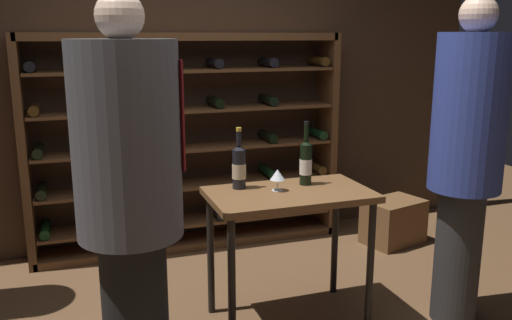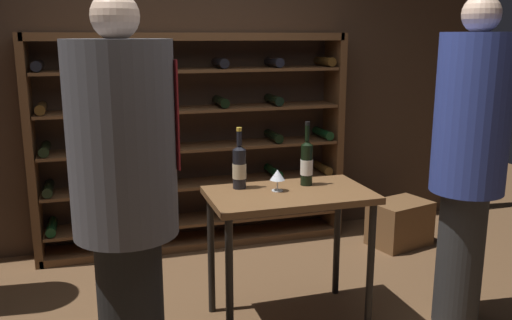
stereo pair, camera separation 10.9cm
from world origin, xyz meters
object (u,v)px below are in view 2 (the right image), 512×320
(wine_rack, at_px, (193,144))
(person_host_in_suit, at_px, (125,186))
(tasting_table, at_px, (289,209))
(wine_bottle_gold_foil, at_px, (239,167))
(wine_bottle_green_slim, at_px, (307,163))
(person_bystander_dark_jacket, at_px, (469,151))
(wine_crate, at_px, (400,223))
(wine_glass_stemmed_left, at_px, (277,176))

(wine_rack, bearing_deg, person_host_in_suit, -109.94)
(tasting_table, height_order, person_host_in_suit, person_host_in_suit)
(wine_bottle_gold_foil, bearing_deg, tasting_table, -32.09)
(wine_bottle_green_slim, bearing_deg, wine_rack, 109.82)
(person_bystander_dark_jacket, height_order, wine_bottle_gold_foil, person_bystander_dark_jacket)
(person_bystander_dark_jacket, bearing_deg, tasting_table, -105.14)
(person_bystander_dark_jacket, relative_size, wine_crate, 4.06)
(wine_crate, distance_m, wine_bottle_gold_foil, 1.92)
(tasting_table, height_order, wine_glass_stemmed_left, wine_glass_stemmed_left)
(wine_glass_stemmed_left, bearing_deg, wine_rack, 100.30)
(wine_crate, distance_m, wine_bottle_green_slim, 1.62)
(wine_rack, bearing_deg, wine_bottle_green_slim, -70.18)
(person_host_in_suit, relative_size, wine_crate, 4.00)
(person_host_in_suit, distance_m, wine_bottle_gold_foil, 0.93)
(wine_bottle_gold_foil, bearing_deg, wine_glass_stemmed_left, -32.57)
(tasting_table, distance_m, wine_glass_stemmed_left, 0.22)
(person_bystander_dark_jacket, distance_m, wine_bottle_gold_foil, 1.34)
(wine_bottle_gold_foil, xyz_separation_m, wine_bottle_green_slim, (0.42, -0.05, 0.01))
(tasting_table, bearing_deg, person_bystander_dark_jacket, -19.03)
(wine_rack, height_order, tasting_table, wine_rack)
(person_host_in_suit, bearing_deg, wine_crate, 106.67)
(wine_rack, xyz_separation_m, wine_bottle_green_slim, (0.46, -1.29, 0.10))
(person_host_in_suit, xyz_separation_m, wine_crate, (2.31, 1.31, -0.87))
(person_host_in_suit, bearing_deg, wine_rack, 147.06)
(tasting_table, relative_size, wine_bottle_green_slim, 2.44)
(wine_rack, xyz_separation_m, person_host_in_suit, (-0.66, -1.82, 0.19))
(tasting_table, relative_size, person_host_in_suit, 0.50)
(wine_bottle_gold_foil, relative_size, wine_glass_stemmed_left, 2.85)
(person_bystander_dark_jacket, bearing_deg, person_host_in_suit, -83.59)
(wine_rack, bearing_deg, person_bystander_dark_jacket, -53.46)
(person_host_in_suit, bearing_deg, person_bystander_dark_jacket, 79.52)
(wine_bottle_gold_foil, bearing_deg, person_host_in_suit, -140.42)
(wine_crate, bearing_deg, tasting_table, -146.21)
(person_host_in_suit, bearing_deg, wine_bottle_green_slim, 102.44)
(person_bystander_dark_jacket, bearing_deg, wine_glass_stemmed_left, -105.91)
(wine_rack, height_order, wine_crate, wine_rack)
(person_bystander_dark_jacket, bearing_deg, wine_rack, -139.57)
(tasting_table, relative_size, person_bystander_dark_jacket, 0.50)
(wine_rack, distance_m, tasting_table, 1.44)
(person_host_in_suit, distance_m, person_bystander_dark_jacket, 1.95)
(person_bystander_dark_jacket, bearing_deg, wine_bottle_green_slim, -114.75)
(wine_bottle_green_slim, distance_m, wine_glass_stemmed_left, 0.23)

